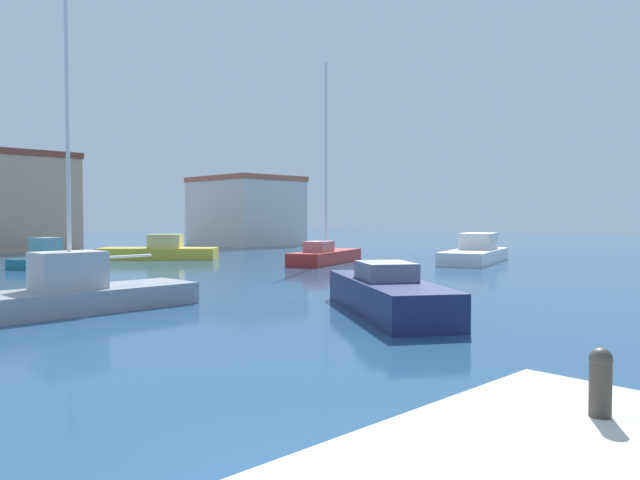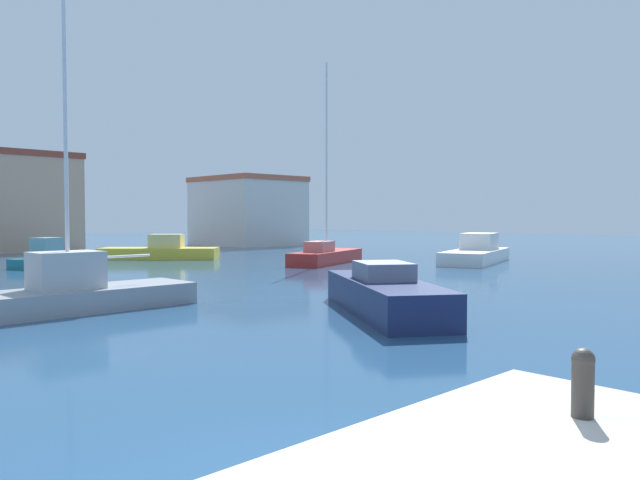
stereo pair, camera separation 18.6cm
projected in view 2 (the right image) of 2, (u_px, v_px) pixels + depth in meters
water at (259, 274)px, 30.40m from camera, size 160.00×160.00×0.00m
mooring_bollard at (583, 380)px, 5.19m from camera, size 0.19×0.19×0.59m
sailboat_red_distant_east at (326, 255)px, 37.47m from camera, size 7.45×4.61×12.22m
motorboat_white_mid_harbor at (477, 253)px, 38.35m from camera, size 8.66×5.17×1.82m
motorboat_navy_inner_mooring at (385, 294)px, 18.02m from camera, size 5.57×7.03×1.50m
motorboat_yellow_behind_lamppost at (161, 251)px, 41.56m from camera, size 7.29×7.13×1.68m
motorboat_teal_far_right at (54, 258)px, 35.19m from camera, size 5.69×3.85×1.68m
sailboat_grey_near_pier at (68, 293)px, 18.30m from camera, size 7.68×2.41×10.51m
warehouse_block at (248, 211)px, 62.31m from camera, size 8.19×10.04×6.90m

